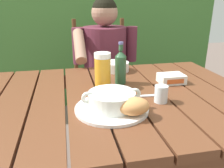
{
  "coord_description": "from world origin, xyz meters",
  "views": [
    {
      "loc": [
        -0.21,
        -0.96,
        1.16
      ],
      "look_at": [
        -0.02,
        -0.05,
        0.83
      ],
      "focal_mm": 37.15,
      "sensor_mm": 36.0,
      "label": 1
    }
  ],
  "objects_px": {
    "butter_tub": "(171,79)",
    "beer_bottle": "(121,66)",
    "person_eating": "(106,65)",
    "diner_bowl": "(116,66)",
    "beer_glass": "(103,70)",
    "chair_near_diner": "(102,83)",
    "table_knife": "(136,96)",
    "soup_bowl": "(112,99)",
    "water_glass_small": "(161,94)",
    "bread_roll": "(134,106)",
    "serving_plate": "(112,108)"
  },
  "relations": [
    {
      "from": "butter_tub",
      "to": "beer_bottle",
      "type": "bearing_deg",
      "value": 169.44
    },
    {
      "from": "person_eating",
      "to": "diner_bowl",
      "type": "height_order",
      "value": "person_eating"
    },
    {
      "from": "beer_glass",
      "to": "butter_tub",
      "type": "distance_m",
      "value": 0.36
    },
    {
      "from": "chair_near_diner",
      "to": "table_knife",
      "type": "xyz_separation_m",
      "value": [
        -0.0,
        -0.96,
        0.27
      ]
    },
    {
      "from": "soup_bowl",
      "to": "butter_tub",
      "type": "xyz_separation_m",
      "value": [
        0.37,
        0.25,
        -0.02
      ]
    },
    {
      "from": "chair_near_diner",
      "to": "water_glass_small",
      "type": "xyz_separation_m",
      "value": [
        0.08,
        -1.03,
        0.31
      ]
    },
    {
      "from": "beer_glass",
      "to": "water_glass_small",
      "type": "height_order",
      "value": "beer_glass"
    },
    {
      "from": "bread_roll",
      "to": "water_glass_small",
      "type": "height_order",
      "value": "bread_roll"
    },
    {
      "from": "soup_bowl",
      "to": "bread_roll",
      "type": "distance_m",
      "value": 0.1
    },
    {
      "from": "soup_bowl",
      "to": "water_glass_small",
      "type": "xyz_separation_m",
      "value": [
        0.22,
        0.03,
        -0.01
      ]
    },
    {
      "from": "person_eating",
      "to": "serving_plate",
      "type": "xyz_separation_m",
      "value": [
        -0.13,
        -0.86,
        0.06
      ]
    },
    {
      "from": "table_knife",
      "to": "diner_bowl",
      "type": "xyz_separation_m",
      "value": [
        0.0,
        0.41,
        0.02
      ]
    },
    {
      "from": "chair_near_diner",
      "to": "beer_bottle",
      "type": "bearing_deg",
      "value": -91.97
    },
    {
      "from": "serving_plate",
      "to": "beer_glass",
      "type": "bearing_deg",
      "value": 88.15
    },
    {
      "from": "soup_bowl",
      "to": "bread_roll",
      "type": "bearing_deg",
      "value": -49.4
    },
    {
      "from": "beer_glass",
      "to": "butter_tub",
      "type": "xyz_separation_m",
      "value": [
        0.36,
        -0.01,
        -0.06
      ]
    },
    {
      "from": "chair_near_diner",
      "to": "butter_tub",
      "type": "height_order",
      "value": "chair_near_diner"
    },
    {
      "from": "bread_roll",
      "to": "beer_bottle",
      "type": "distance_m",
      "value": 0.38
    },
    {
      "from": "person_eating",
      "to": "butter_tub",
      "type": "relative_size",
      "value": 9.24
    },
    {
      "from": "soup_bowl",
      "to": "bread_roll",
      "type": "height_order",
      "value": "soup_bowl"
    },
    {
      "from": "person_eating",
      "to": "butter_tub",
      "type": "xyz_separation_m",
      "value": [
        0.24,
        -0.61,
        0.08
      ]
    },
    {
      "from": "chair_near_diner",
      "to": "diner_bowl",
      "type": "xyz_separation_m",
      "value": [
        0.0,
        -0.55,
        0.3
      ]
    },
    {
      "from": "serving_plate",
      "to": "beer_glass",
      "type": "distance_m",
      "value": 0.27
    },
    {
      "from": "butter_tub",
      "to": "table_knife",
      "type": "height_order",
      "value": "butter_tub"
    },
    {
      "from": "chair_near_diner",
      "to": "beer_bottle",
      "type": "distance_m",
      "value": 0.85
    },
    {
      "from": "table_knife",
      "to": "butter_tub",
      "type": "bearing_deg",
      "value": 31.56
    },
    {
      "from": "diner_bowl",
      "to": "chair_near_diner",
      "type": "bearing_deg",
      "value": 90.0
    },
    {
      "from": "soup_bowl",
      "to": "beer_glass",
      "type": "bearing_deg",
      "value": 88.15
    },
    {
      "from": "beer_bottle",
      "to": "butter_tub",
      "type": "relative_size",
      "value": 1.66
    },
    {
      "from": "beer_bottle",
      "to": "diner_bowl",
      "type": "xyz_separation_m",
      "value": [
        0.03,
        0.22,
        -0.06
      ]
    },
    {
      "from": "beer_glass",
      "to": "diner_bowl",
      "type": "relative_size",
      "value": 1.11
    },
    {
      "from": "beer_bottle",
      "to": "diner_bowl",
      "type": "height_order",
      "value": "beer_bottle"
    },
    {
      "from": "serving_plate",
      "to": "diner_bowl",
      "type": "bearing_deg",
      "value": 75.51
    },
    {
      "from": "person_eating",
      "to": "diner_bowl",
      "type": "bearing_deg",
      "value": -89.5
    },
    {
      "from": "diner_bowl",
      "to": "table_knife",
      "type": "bearing_deg",
      "value": -90.52
    },
    {
      "from": "person_eating",
      "to": "water_glass_small",
      "type": "bearing_deg",
      "value": -84.0
    },
    {
      "from": "soup_bowl",
      "to": "beer_bottle",
      "type": "height_order",
      "value": "beer_bottle"
    },
    {
      "from": "beer_glass",
      "to": "water_glass_small",
      "type": "relative_size",
      "value": 2.36
    },
    {
      "from": "butter_tub",
      "to": "diner_bowl",
      "type": "height_order",
      "value": "diner_bowl"
    },
    {
      "from": "person_eating",
      "to": "soup_bowl",
      "type": "height_order",
      "value": "person_eating"
    },
    {
      "from": "person_eating",
      "to": "butter_tub",
      "type": "height_order",
      "value": "person_eating"
    },
    {
      "from": "person_eating",
      "to": "bread_roll",
      "type": "height_order",
      "value": "person_eating"
    },
    {
      "from": "table_knife",
      "to": "diner_bowl",
      "type": "distance_m",
      "value": 0.41
    },
    {
      "from": "person_eating",
      "to": "diner_bowl",
      "type": "relative_size",
      "value": 7.72
    },
    {
      "from": "butter_tub",
      "to": "diner_bowl",
      "type": "relative_size",
      "value": 0.84
    },
    {
      "from": "chair_near_diner",
      "to": "butter_tub",
      "type": "bearing_deg",
      "value": -74.04
    },
    {
      "from": "beer_bottle",
      "to": "water_glass_small",
      "type": "distance_m",
      "value": 0.29
    },
    {
      "from": "beer_glass",
      "to": "chair_near_diner",
      "type": "bearing_deg",
      "value": 81.17
    },
    {
      "from": "person_eating",
      "to": "beer_glass",
      "type": "height_order",
      "value": "person_eating"
    },
    {
      "from": "chair_near_diner",
      "to": "serving_plate",
      "type": "bearing_deg",
      "value": -97.14
    }
  ]
}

